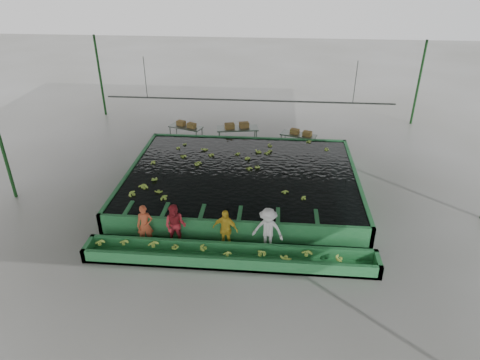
# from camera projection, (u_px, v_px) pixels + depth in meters

# --- Properties ---
(ground) EXTENTS (80.00, 80.00, 0.00)m
(ground) POSITION_uv_depth(u_px,v_px,m) (239.00, 207.00, 17.76)
(ground) COLOR gray
(ground) RESTS_ON ground
(shed_roof) EXTENTS (20.00, 22.00, 0.04)m
(shed_roof) POSITION_uv_depth(u_px,v_px,m) (239.00, 89.00, 15.40)
(shed_roof) COLOR #9E9E9E
(shed_roof) RESTS_ON shed_posts
(shed_posts) EXTENTS (20.00, 22.00, 5.00)m
(shed_posts) POSITION_uv_depth(u_px,v_px,m) (239.00, 152.00, 16.58)
(shed_posts) COLOR #18461B
(shed_posts) RESTS_ON ground
(flotation_tank) EXTENTS (10.00, 8.00, 0.90)m
(flotation_tank) POSITION_uv_depth(u_px,v_px,m) (242.00, 180.00, 18.87)
(flotation_tank) COLOR #28773D
(flotation_tank) RESTS_ON ground
(tank_water) EXTENTS (9.70, 7.70, 0.00)m
(tank_water) POSITION_uv_depth(u_px,v_px,m) (242.00, 172.00, 18.68)
(tank_water) COLOR black
(tank_water) RESTS_ON flotation_tank
(sorting_trough) EXTENTS (10.00, 1.00, 0.50)m
(sorting_trough) POSITION_uv_depth(u_px,v_px,m) (229.00, 256.00, 14.48)
(sorting_trough) COLOR #28773D
(sorting_trough) RESTS_ON ground
(cableway_rail) EXTENTS (0.08, 0.08, 14.00)m
(cableway_rail) POSITION_uv_depth(u_px,v_px,m) (248.00, 100.00, 20.74)
(cableway_rail) COLOR #59605B
(cableway_rail) RESTS_ON shed_roof
(rail_hanger_left) EXTENTS (0.04, 0.04, 2.00)m
(rail_hanger_left) POSITION_uv_depth(u_px,v_px,m) (145.00, 77.00, 20.66)
(rail_hanger_left) COLOR #59605B
(rail_hanger_left) RESTS_ON shed_roof
(rail_hanger_right) EXTENTS (0.04, 0.04, 2.00)m
(rail_hanger_right) POSITION_uv_depth(u_px,v_px,m) (355.00, 82.00, 19.88)
(rail_hanger_right) COLOR #59605B
(rail_hanger_right) RESTS_ON shed_roof
(worker_a) EXTENTS (0.64, 0.49, 1.56)m
(worker_a) POSITION_uv_depth(u_px,v_px,m) (145.00, 225.00, 15.17)
(worker_a) COLOR #C85330
(worker_a) RESTS_ON ground
(worker_b) EXTENTS (0.86, 0.69, 1.66)m
(worker_b) POSITION_uv_depth(u_px,v_px,m) (175.00, 226.00, 15.06)
(worker_b) COLOR #B32731
(worker_b) RESTS_ON ground
(worker_c) EXTENTS (0.98, 0.56, 1.57)m
(worker_c) POSITION_uv_depth(u_px,v_px,m) (225.00, 229.00, 14.95)
(worker_c) COLOR yellow
(worker_c) RESTS_ON ground
(worker_d) EXTENTS (1.20, 0.84, 1.69)m
(worker_d) POSITION_uv_depth(u_px,v_px,m) (268.00, 230.00, 14.80)
(worker_d) COLOR white
(worker_d) RESTS_ON ground
(packing_table_left) EXTENTS (1.99, 1.30, 0.84)m
(packing_table_left) POSITION_uv_depth(u_px,v_px,m) (186.00, 134.00, 23.82)
(packing_table_left) COLOR #59605B
(packing_table_left) RESTS_ON ground
(packing_table_mid) EXTENTS (2.31, 1.22, 1.00)m
(packing_table_mid) POSITION_uv_depth(u_px,v_px,m) (238.00, 136.00, 23.24)
(packing_table_mid) COLOR #59605B
(packing_table_mid) RESTS_ON ground
(packing_table_right) EXTENTS (2.00, 1.33, 0.84)m
(packing_table_right) POSITION_uv_depth(u_px,v_px,m) (298.00, 142.00, 22.79)
(packing_table_right) COLOR #59605B
(packing_table_right) RESTS_ON ground
(box_stack_left) EXTENTS (1.19, 0.79, 0.25)m
(box_stack_left) POSITION_uv_depth(u_px,v_px,m) (186.00, 126.00, 23.63)
(box_stack_left) COLOR olive
(box_stack_left) RESTS_ON packing_table_left
(box_stack_mid) EXTENTS (1.34, 0.72, 0.28)m
(box_stack_mid) POSITION_uv_depth(u_px,v_px,m) (237.00, 128.00, 22.99)
(box_stack_mid) COLOR olive
(box_stack_mid) RESTS_ON packing_table_mid
(box_stack_right) EXTENTS (1.18, 0.74, 0.25)m
(box_stack_right) POSITION_uv_depth(u_px,v_px,m) (301.00, 135.00, 22.54)
(box_stack_right) COLOR olive
(box_stack_right) RESTS_ON packing_table_right
(floating_bananas) EXTENTS (8.62, 5.88, 0.12)m
(floating_bananas) POSITION_uv_depth(u_px,v_px,m) (243.00, 164.00, 19.38)
(floating_bananas) COLOR #A8D047
(floating_bananas) RESTS_ON tank_water
(trough_bananas) EXTENTS (9.54, 0.64, 0.13)m
(trough_bananas) POSITION_uv_depth(u_px,v_px,m) (229.00, 253.00, 14.41)
(trough_bananas) COLOR #A8D047
(trough_bananas) RESTS_ON sorting_trough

